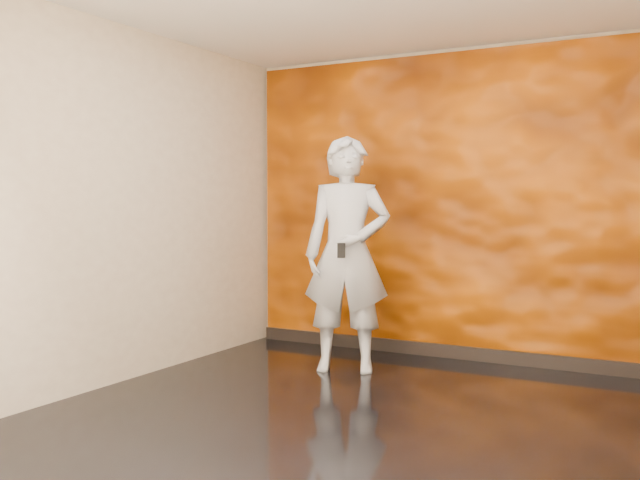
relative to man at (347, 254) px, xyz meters
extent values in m
cube|color=black|center=(0.60, -1.06, -0.99)|extent=(4.00, 4.00, 0.01)
cube|color=#B8A88E|center=(0.60, 0.94, 0.42)|extent=(4.00, 0.02, 2.80)
cube|color=#B8A88E|center=(0.60, -3.06, 0.42)|extent=(4.00, 0.02, 2.80)
cube|color=#B8A88E|center=(-1.40, -1.06, 0.42)|extent=(0.02, 4.00, 2.80)
cube|color=#EB6600|center=(0.60, 0.90, 0.40)|extent=(3.90, 0.06, 2.75)
cube|color=black|center=(0.60, 0.86, -0.92)|extent=(3.90, 0.04, 0.12)
imported|color=#9AA0A9|center=(0.00, 0.00, 0.00)|extent=(0.83, 0.69, 1.96)
cube|color=black|center=(0.07, -0.25, 0.05)|extent=(0.06, 0.04, 0.12)
camera|label=1|loc=(2.62, -5.33, 0.43)|focal=40.00mm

